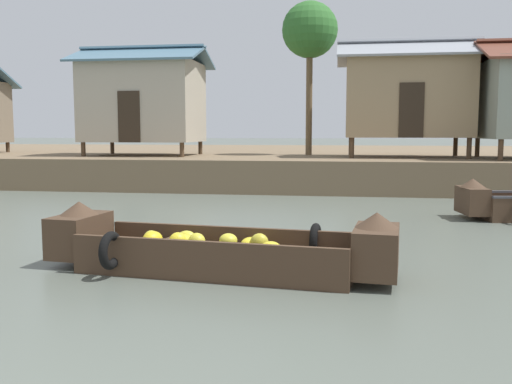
# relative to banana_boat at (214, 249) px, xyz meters

# --- Properties ---
(ground_plane) EXTENTS (300.00, 300.00, 0.00)m
(ground_plane) POSITION_rel_banana_boat_xyz_m (-0.59, 4.10, -0.33)
(ground_plane) COLOR #596056
(riverbank_strip) EXTENTS (160.00, 20.00, 1.06)m
(riverbank_strip) POSITION_rel_banana_boat_xyz_m (-0.59, 19.50, 0.20)
(riverbank_strip) COLOR #756047
(riverbank_strip) RESTS_ON ground
(banana_boat) EXTENTS (5.00, 1.64, 0.93)m
(banana_boat) POSITION_rel_banana_boat_xyz_m (0.00, 0.00, 0.00)
(banana_boat) COLOR #473323
(banana_boat) RESTS_ON ground
(stilt_house_mid_left) EXTENTS (4.80, 3.50, 4.08)m
(stilt_house_mid_left) POSITION_rel_banana_boat_xyz_m (-5.69, 12.92, 2.80)
(stilt_house_mid_left) COLOR #4C3826
(stilt_house_mid_left) RESTS_ON riverbank_strip
(stilt_house_mid_right) EXTENTS (4.91, 3.16, 4.09)m
(stilt_house_mid_right) POSITION_rel_banana_boat_xyz_m (3.98, 12.90, 2.90)
(stilt_house_mid_right) COLOR #4C3826
(stilt_house_mid_right) RESTS_ON riverbank_strip
(palm_tree_near) EXTENTS (2.11, 2.11, 5.78)m
(palm_tree_near) POSITION_rel_banana_boat_xyz_m (0.47, 14.18, 5.39)
(palm_tree_near) COLOR brown
(palm_tree_near) RESTS_ON riverbank_strip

